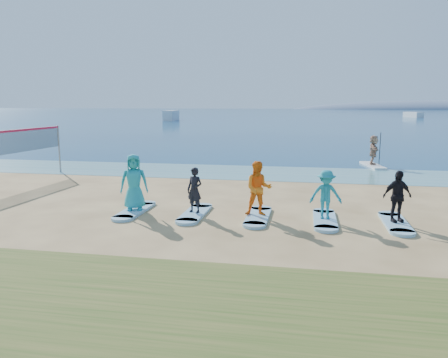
% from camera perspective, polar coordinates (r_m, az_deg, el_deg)
% --- Properties ---
extents(ground, '(600.00, 600.00, 0.00)m').
position_cam_1_polar(ground, '(13.20, -0.65, -6.20)').
color(ground, tan).
rests_on(ground, ground).
extents(shallow_water, '(600.00, 600.00, 0.00)m').
position_cam_1_polar(shallow_water, '(23.36, 4.43, 0.84)').
color(shallow_water, teal).
rests_on(shallow_water, ground).
extents(ocean, '(600.00, 600.00, 0.00)m').
position_cam_1_polar(ocean, '(172.49, 10.00, 8.46)').
color(ocean, navy).
rests_on(ocean, ground).
extents(paddleboard, '(1.19, 3.07, 0.12)m').
position_cam_1_polar(paddleboard, '(27.09, 18.84, 1.69)').
color(paddleboard, silver).
rests_on(paddleboard, ground).
extents(paddleboarder, '(0.67, 1.63, 1.71)m').
position_cam_1_polar(paddleboarder, '(26.99, 18.94, 3.61)').
color(paddleboarder, tan).
rests_on(paddleboarder, paddleboard).
extents(boat_offshore_a, '(2.68, 7.22, 2.19)m').
position_cam_1_polar(boat_offshore_a, '(96.64, -6.90, 7.59)').
color(boat_offshore_a, silver).
rests_on(boat_offshore_a, ground).
extents(boat_offshore_b, '(4.24, 6.59, 1.44)m').
position_cam_1_polar(boat_offshore_b, '(127.87, 23.47, 7.38)').
color(boat_offshore_b, silver).
rests_on(boat_offshore_b, ground).
extents(surfboard_0, '(0.70, 2.20, 0.09)m').
position_cam_1_polar(surfboard_0, '(15.21, -11.55, -4.07)').
color(surfboard_0, '#8CBFD8').
rests_on(surfboard_0, ground).
extents(student_0, '(1.08, 0.90, 1.89)m').
position_cam_1_polar(student_0, '(15.01, -11.68, -0.39)').
color(student_0, teal).
rests_on(student_0, surfboard_0).
extents(surfboard_1, '(0.70, 2.20, 0.09)m').
position_cam_1_polar(surfboard_1, '(14.56, -3.82, -4.51)').
color(surfboard_1, '#8CBFD8').
rests_on(surfboard_1, ground).
extents(student_1, '(0.63, 0.52, 1.50)m').
position_cam_1_polar(student_1, '(14.38, -3.86, -1.45)').
color(student_1, black).
rests_on(student_1, surfboard_1).
extents(surfboard_2, '(0.70, 2.20, 0.09)m').
position_cam_1_polar(surfboard_2, '(14.19, 4.47, -4.90)').
color(surfboard_2, '#8CBFD8').
rests_on(surfboard_2, ground).
extents(student_2, '(0.92, 0.76, 1.76)m').
position_cam_1_polar(student_2, '(13.98, 4.52, -1.24)').
color(student_2, orange).
rests_on(student_2, surfboard_2).
extents(surfboard_3, '(0.70, 2.20, 0.09)m').
position_cam_1_polar(surfboard_3, '(14.13, 13.03, -5.19)').
color(surfboard_3, '#8CBFD8').
rests_on(surfboard_3, ground).
extents(student_3, '(1.03, 0.65, 1.53)m').
position_cam_1_polar(student_3, '(13.94, 13.15, -1.98)').
color(student_3, teal).
rests_on(student_3, surfboard_3).
extents(surfboard_4, '(0.70, 2.20, 0.09)m').
position_cam_1_polar(surfboard_4, '(14.38, 21.48, -5.37)').
color(surfboard_4, '#8CBFD8').
rests_on(surfboard_4, ground).
extents(student_4, '(1.00, 0.70, 1.58)m').
position_cam_1_polar(student_4, '(14.19, 21.69, -2.11)').
color(student_4, black).
rests_on(student_4, surfboard_4).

